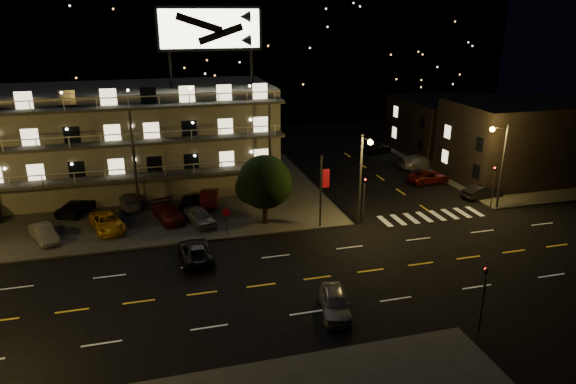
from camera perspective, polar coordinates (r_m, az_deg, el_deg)
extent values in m
plane|color=black|center=(35.77, 0.19, -9.92)|extent=(140.00, 140.00, 0.00)
cube|color=#363634|center=(53.34, -20.44, -0.99)|extent=(44.00, 24.00, 0.15)
cube|color=#363634|center=(65.40, 21.41, 2.53)|extent=(16.00, 24.00, 0.15)
cube|color=gray|center=(55.54, -16.62, 5.53)|extent=(28.00, 12.00, 10.00)
cube|color=gray|center=(54.60, -17.15, 10.88)|extent=(28.00, 12.00, 0.50)
cube|color=#363634|center=(49.35, -16.49, 1.63)|extent=(28.00, 1.80, 0.25)
cube|color=#363634|center=(48.52, -16.85, 5.23)|extent=(28.00, 1.80, 0.25)
cube|color=#363634|center=(47.88, -17.22, 8.94)|extent=(28.00, 1.80, 0.25)
cylinder|color=black|center=(52.40, -12.94, 13.13)|extent=(0.36, 0.36, 3.50)
cylinder|color=black|center=(53.35, -4.10, 13.65)|extent=(0.36, 0.36, 3.50)
cube|color=black|center=(52.49, -8.69, 17.50)|extent=(10.20, 0.50, 4.20)
cube|color=white|center=(52.19, -8.65, 17.50)|extent=(9.60, 0.06, 3.60)
cube|color=black|center=(61.35, 24.04, 5.19)|extent=(14.00, 10.00, 8.50)
cube|color=black|center=(70.96, 17.99, 7.02)|extent=(14.00, 12.00, 7.00)
cube|color=black|center=(100.58, -10.83, 15.88)|extent=(120.00, 20.00, 24.00)
cylinder|color=#2D2D30|center=(44.01, 8.04, 1.30)|extent=(0.20, 0.20, 8.00)
cylinder|color=#2D2D30|center=(42.28, 8.70, 5.87)|extent=(0.12, 1.80, 0.12)
sphere|color=#F4B53D|center=(41.60, 9.13, 5.49)|extent=(0.44, 0.44, 0.44)
cylinder|color=#2D2D30|center=(51.01, 22.70, 2.48)|extent=(0.20, 0.20, 8.00)
cylinder|color=#2D2D30|center=(49.66, 22.52, 6.62)|extent=(1.80, 0.12, 0.12)
sphere|color=#F4B53D|center=(49.20, 21.76, 6.49)|extent=(0.44, 0.44, 0.44)
cylinder|color=#2D2D30|center=(45.09, 8.40, -1.24)|extent=(0.14, 0.14, 3.60)
imported|color=black|center=(44.35, 8.54, 1.55)|extent=(0.20, 0.16, 1.00)
sphere|color=#FF0C0C|center=(44.27, 8.59, 1.38)|extent=(0.14, 0.14, 0.14)
cylinder|color=#2D2D30|center=(31.78, 20.74, -11.62)|extent=(0.14, 0.14, 3.60)
imported|color=black|center=(30.71, 21.25, -7.92)|extent=(0.20, 0.16, 1.00)
sphere|color=#FF0C0C|center=(30.84, 21.10, -7.99)|extent=(0.14, 0.14, 0.14)
cylinder|color=#2D2D30|center=(51.49, 21.81, 0.17)|extent=(0.14, 0.14, 3.60)
imported|color=black|center=(50.84, 22.13, 2.62)|extent=(0.16, 0.20, 1.00)
sphere|color=#FF0C0C|center=(50.79, 22.01, 2.50)|extent=(0.14, 0.14, 0.14)
cylinder|color=#2D2D30|center=(43.15, 3.65, -0.04)|extent=(0.16, 0.16, 6.40)
cube|color=#AF0C20|center=(42.90, 4.26, 1.53)|extent=(0.60, 0.04, 1.60)
cylinder|color=#2D2D30|center=(42.34, -6.83, -3.57)|extent=(0.08, 0.08, 2.20)
cylinder|color=#AF0C20|center=(41.90, -6.88, -2.28)|extent=(0.91, 0.04, 0.91)
cylinder|color=black|center=(44.43, -2.55, -2.16)|extent=(0.45, 0.45, 2.14)
sphere|color=black|center=(43.52, -2.60, 1.12)|extent=(4.64, 4.64, 4.64)
sphere|color=black|center=(43.82, -4.06, 0.48)|extent=(2.85, 2.85, 2.85)
sphere|color=black|center=(43.52, -1.23, 0.64)|extent=(2.67, 2.67, 2.67)
imported|color=gray|center=(45.56, -25.50, -4.15)|extent=(2.88, 4.14, 1.29)
imported|color=#F0B016|center=(45.79, -19.45, -3.17)|extent=(3.46, 5.26, 1.34)
imported|color=#5F130D|center=(46.36, -13.18, -2.26)|extent=(3.01, 4.99, 1.35)
imported|color=gray|center=(44.94, -9.79, -2.69)|extent=(2.88, 4.39, 1.39)
imported|color=black|center=(50.47, -22.43, -1.53)|extent=(3.72, 4.92, 1.24)
imported|color=gray|center=(50.38, -17.23, -0.90)|extent=(2.49, 4.78, 1.32)
imported|color=black|center=(49.12, -10.96, -0.93)|extent=(2.41, 3.90, 1.24)
imported|color=#5F130D|center=(49.32, -8.71, -0.55)|extent=(2.34, 4.75, 1.50)
imported|color=black|center=(54.36, 20.83, 0.02)|extent=(4.22, 1.80, 1.35)
imported|color=#5F130D|center=(57.58, 15.36, 1.64)|extent=(5.00, 2.73, 1.33)
imported|color=gray|center=(62.91, 14.41, 3.29)|extent=(5.38, 2.62, 1.51)
imported|color=black|center=(68.79, 9.87, 4.91)|extent=(4.29, 2.60, 1.36)
imported|color=gray|center=(32.19, 5.25, -12.14)|extent=(2.54, 4.45, 1.43)
imported|color=black|center=(39.04, -10.25, -6.49)|extent=(2.48, 5.00, 1.36)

